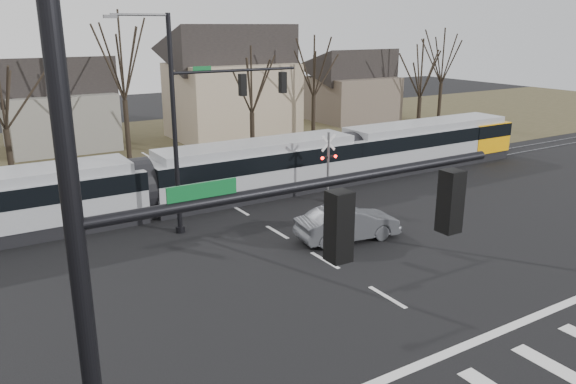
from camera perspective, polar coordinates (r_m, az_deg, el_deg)
ground at (r=20.21m, az=13.89°, el=-12.54°), size 140.00×140.00×0.00m
grass_verge at (r=46.94m, az=-14.98°, el=4.13°), size 140.00×28.00×0.01m
crosswalk at (r=18.11m, az=23.30°, el=-17.19°), size 27.00×2.60×0.01m
stop_line at (r=19.19m, az=17.82°, el=-14.55°), size 28.00×0.35×0.01m
lane_dashes at (r=32.40m, az=-6.53°, el=-0.88°), size 0.18×30.00×0.01m
rail_pair at (r=32.22m, az=-6.38°, el=-0.93°), size 90.00×1.52×0.06m
tram at (r=32.83m, az=-3.35°, el=2.56°), size 41.97×3.12×3.18m
sedan at (r=26.34m, az=6.10°, el=-3.19°), size 3.13×5.38×1.61m
signal_pole_near_left at (r=7.70m, az=-7.36°, el=-14.64°), size 9.28×0.44×10.20m
signal_pole_far at (r=27.04m, az=-8.35°, el=7.96°), size 9.28×0.44×10.20m
rail_crossing_signal at (r=31.67m, az=4.09°, el=2.31°), size 1.08×0.36×4.00m
tree_row at (r=41.17m, az=-10.29°, el=9.81°), size 59.20×7.20×10.00m
house_b at (r=49.05m, az=-22.38°, el=8.68°), size 8.64×7.56×7.65m
house_c at (r=50.34m, az=-5.79°, el=11.44°), size 10.80×8.64×10.10m
house_d at (r=60.14m, az=6.54°, el=11.04°), size 8.64×7.56×7.65m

